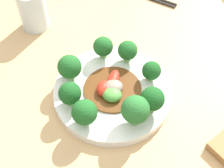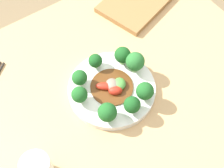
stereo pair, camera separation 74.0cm
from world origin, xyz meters
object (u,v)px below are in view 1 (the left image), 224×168
broccoli_west (103,47)px  broccoli_southeast (85,113)px  plate (112,92)px  broccoli_southwest (70,67)px  broccoli_east (135,110)px  broccoli_northeast (152,99)px  broccoli_south (70,94)px  broccoli_northwest (128,51)px  drinking_glass (33,9)px  broccoli_north (151,71)px  stirfry_center (111,88)px

broccoli_west → broccoli_southeast: bearing=-31.1°
plate → broccoli_southwest: bearing=-131.9°
broccoli_east → broccoli_northeast: bearing=108.3°
broccoli_west → broccoli_south: bearing=-46.9°
broccoli_southwest → broccoli_northwest: broccoli_southwest is taller
drinking_glass → broccoli_north: bearing=34.1°
broccoli_northwest → broccoli_south: bearing=-65.5°
broccoli_west → broccoli_southwest: bearing=-69.8°
broccoli_south → broccoli_north: (-0.00, 0.18, -0.00)m
broccoli_northwest → drinking_glass: drinking_glass is taller
broccoli_west → broccoli_north: size_ratio=1.16×
broccoli_east → drinking_glass: size_ratio=0.67×
broccoli_southwest → broccoli_north: broccoli_southwest is taller
broccoli_southwest → broccoli_east: (0.16, 0.09, 0.01)m
broccoli_southwest → stirfry_center: bearing=46.6°
broccoli_southwest → drinking_glass: bearing=-171.3°
plate → broccoli_east: 0.11m
broccoli_west → broccoli_north: 0.13m
drinking_glass → broccoli_east: bearing=17.5°
broccoli_west → broccoli_northeast: broccoli_northeast is taller
broccoli_north → broccoli_northwest: bearing=-159.6°
broccoli_southeast → broccoli_northwest: 0.19m
broccoli_west → broccoli_southeast: size_ratio=0.96×
broccoli_south → broccoli_northeast: size_ratio=0.91×
broccoli_southwest → broccoli_east: broccoli_east is taller
plate → broccoli_northwest: (-0.07, 0.06, 0.04)m
stirfry_center → broccoli_northwest: bearing=136.6°
broccoli_west → broccoli_southeast: 0.18m
stirfry_center → drinking_glass: size_ratio=1.17×
plate → broccoli_south: bearing=-88.4°
broccoli_south → broccoli_southwest: bearing=164.5°
broccoli_north → broccoli_east: bearing=-41.1°
broccoli_west → broccoli_south: size_ratio=1.01×
drinking_glass → broccoli_south: bearing=3.0°
broccoli_south → broccoli_east: size_ratio=0.80×
broccoli_north → broccoli_northeast: broccoli_northeast is taller
broccoli_north → broccoli_southeast: bearing=-72.0°
broccoli_northwest → broccoli_south: (0.07, -0.16, 0.00)m
broccoli_southwest → drinking_glass: drinking_glass is taller
broccoli_east → stirfry_center: bearing=-170.4°
plate → stirfry_center: 0.02m
broccoli_east → broccoli_south: bearing=-130.2°
broccoli_southeast → broccoli_north: 0.18m
broccoli_east → broccoli_north: bearing=138.9°
broccoli_northeast → stirfry_center: (-0.08, -0.06, -0.03)m
broccoli_north → broccoli_east: broccoli_east is taller
stirfry_center → broccoli_southeast: bearing=-53.8°
broccoli_east → drinking_glass: 0.40m
broccoli_north → broccoli_northeast: bearing=-24.8°
broccoli_southeast → broccoli_west: bearing=148.9°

